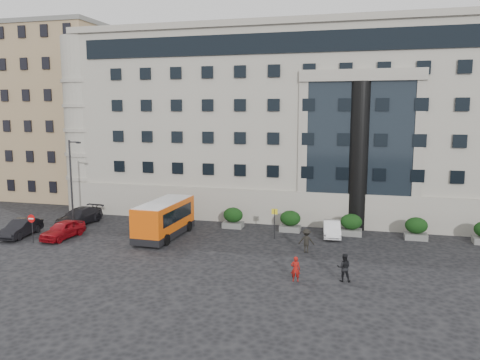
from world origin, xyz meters
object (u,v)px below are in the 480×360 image
object	(u,v)px
no_entry_sign	(32,223)
hedge_a	(179,214)
parked_car_d	(99,198)
hedge_b	(233,218)
bus_stop_sign	(274,218)
hedge_e	(416,228)
parked_car_a	(63,230)
parked_car_c	(79,216)
white_taxi	(332,229)
pedestrian_a	(295,269)
hedge_c	(290,221)
parked_car_b	(21,228)
hedge_d	(351,224)
pedestrian_b	(344,267)
red_truck	(131,196)
street_lamp	(72,182)
minibus	(164,217)
pedestrian_c	(306,241)

from	to	relation	value
no_entry_sign	hedge_a	bearing A→B (deg)	44.48
hedge_a	parked_car_d	bearing A→B (deg)	150.98
hedge_b	bus_stop_sign	bearing A→B (deg)	-33.07
no_entry_sign	parked_car_d	world-z (taller)	no_entry_sign
hedge_e	parked_car_a	distance (m)	29.15
bus_stop_sign	parked_car_c	bearing A→B (deg)	178.84
white_taxi	pedestrian_a	size ratio (longest dim) A/B	2.47
hedge_c	bus_stop_sign	bearing A→B (deg)	-107.82
hedge_a	hedge_e	distance (m)	20.80
parked_car_b	hedge_d	bearing A→B (deg)	9.43
no_entry_sign	white_taxi	distance (m)	24.42
no_entry_sign	pedestrian_b	size ratio (longest dim) A/B	1.31
hedge_e	red_truck	size ratio (longest dim) A/B	0.37
hedge_a	street_lamp	size ratio (longest dim) A/B	0.23
hedge_a	parked_car_a	size ratio (longest dim) A/B	0.43
hedge_a	no_entry_sign	size ratio (longest dim) A/B	0.79
parked_car_d	pedestrian_b	bearing A→B (deg)	-36.00
hedge_d	parked_car_c	bearing A→B (deg)	-174.37
red_truck	parked_car_a	distance (m)	12.87
hedge_c	pedestrian_a	bearing A→B (deg)	-80.03
no_entry_sign	pedestrian_a	distance (m)	21.78
no_entry_sign	pedestrian_a	bearing A→B (deg)	-8.58
hedge_e	minibus	size ratio (longest dim) A/B	0.25
hedge_a	parked_car_b	xyz separation A→B (m)	(-11.29, -7.38, -0.21)
parked_car_d	white_taxi	size ratio (longest dim) A/B	1.22
no_entry_sign	red_truck	distance (m)	14.74
parked_car_b	hedge_a	bearing A→B (deg)	27.25
parked_car_c	white_taxi	distance (m)	23.10
minibus	parked_car_c	xyz separation A→B (m)	(-9.48, 2.06, -0.91)
hedge_b	hedge_c	xyz separation A→B (m)	(5.20, 0.00, 0.00)
hedge_d	no_entry_sign	distance (m)	26.15
hedge_b	no_entry_sign	size ratio (longest dim) A/B	0.79
pedestrian_b	parked_car_a	bearing A→B (deg)	-15.84
hedge_a	red_truck	size ratio (longest dim) A/B	0.37
parked_car_d	pedestrian_b	distance (m)	33.49
hedge_c	parked_car_c	distance (m)	19.56
bus_stop_sign	parked_car_b	bearing A→B (deg)	-167.59
hedge_c	pedestrian_b	distance (m)	12.37
white_taxi	pedestrian_b	size ratio (longest dim) A/B	2.23
red_truck	parked_car_d	distance (m)	4.86
hedge_d	pedestrian_c	bearing A→B (deg)	-117.80
hedge_e	parked_car_a	bearing A→B (deg)	-166.11
hedge_c	pedestrian_b	world-z (taller)	hedge_c
parked_car_c	pedestrian_b	world-z (taller)	pedestrian_b
no_entry_sign	pedestrian_c	distance (m)	21.70
minibus	white_taxi	distance (m)	14.09
bus_stop_sign	pedestrian_a	xyz separation A→B (m)	(3.02, -9.28, -0.93)
hedge_d	street_lamp	xyz separation A→B (m)	(-23.54, -4.80, 3.44)
hedge_a	hedge_d	size ratio (longest dim) A/B	1.00
pedestrian_c	hedge_c	bearing A→B (deg)	-72.92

